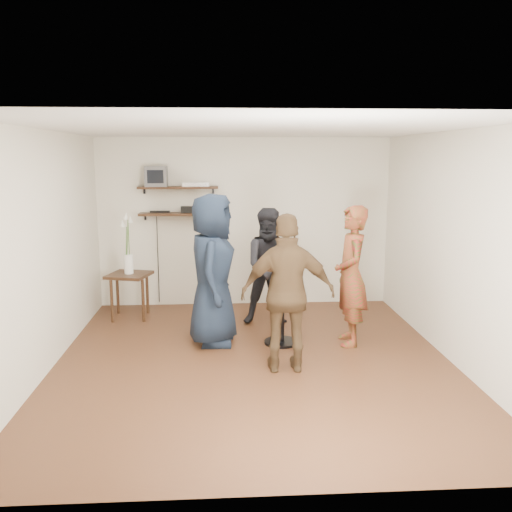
{
  "coord_description": "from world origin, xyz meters",
  "views": [
    {
      "loc": [
        -0.34,
        -5.87,
        2.32
      ],
      "look_at": [
        0.05,
        0.4,
        1.15
      ],
      "focal_mm": 38.0,
      "sensor_mm": 36.0,
      "label": 1
    }
  ],
  "objects_px": {
    "drinks_table": "(282,293)",
    "person_dark": "(271,267)",
    "radio": "(188,210)",
    "side_table": "(129,281)",
    "person_navy": "(212,270)",
    "person_brown": "(288,294)",
    "person_plaid": "(351,276)",
    "crt_monitor": "(156,176)",
    "dvd_deck": "(196,184)"
  },
  "relations": [
    {
      "from": "crt_monitor",
      "to": "dvd_deck",
      "type": "relative_size",
      "value": 0.8
    },
    {
      "from": "drinks_table",
      "to": "radio",
      "type": "bearing_deg",
      "value": 124.68
    },
    {
      "from": "drinks_table",
      "to": "person_dark",
      "type": "distance_m",
      "value": 0.87
    },
    {
      "from": "person_dark",
      "to": "person_navy",
      "type": "xyz_separation_m",
      "value": [
        -0.8,
        -0.77,
        0.13
      ]
    },
    {
      "from": "crt_monitor",
      "to": "person_navy",
      "type": "distance_m",
      "value": 2.19
    },
    {
      "from": "radio",
      "to": "side_table",
      "type": "xyz_separation_m",
      "value": [
        -0.83,
        -0.54,
        -0.97
      ]
    },
    {
      "from": "side_table",
      "to": "person_brown",
      "type": "xyz_separation_m",
      "value": [
        2.04,
        -2.09,
        0.32
      ]
    },
    {
      "from": "drinks_table",
      "to": "person_brown",
      "type": "bearing_deg",
      "value": -91.72
    },
    {
      "from": "crt_monitor",
      "to": "person_brown",
      "type": "bearing_deg",
      "value": -57.65
    },
    {
      "from": "person_plaid",
      "to": "person_dark",
      "type": "xyz_separation_m",
      "value": [
        -0.91,
        0.89,
        -0.06
      ]
    },
    {
      "from": "person_plaid",
      "to": "dvd_deck",
      "type": "bearing_deg",
      "value": -130.09
    },
    {
      "from": "person_dark",
      "to": "crt_monitor",
      "type": "bearing_deg",
      "value": 146.81
    },
    {
      "from": "dvd_deck",
      "to": "drinks_table",
      "type": "relative_size",
      "value": 0.4
    },
    {
      "from": "crt_monitor",
      "to": "person_brown",
      "type": "relative_size",
      "value": 0.19
    },
    {
      "from": "dvd_deck",
      "to": "crt_monitor",
      "type": "bearing_deg",
      "value": 180.0
    },
    {
      "from": "dvd_deck",
      "to": "drinks_table",
      "type": "height_order",
      "value": "dvd_deck"
    },
    {
      "from": "crt_monitor",
      "to": "person_brown",
      "type": "distance_m",
      "value": 3.33
    },
    {
      "from": "dvd_deck",
      "to": "person_plaid",
      "type": "height_order",
      "value": "dvd_deck"
    },
    {
      "from": "radio",
      "to": "side_table",
      "type": "relative_size",
      "value": 0.33
    },
    {
      "from": "crt_monitor",
      "to": "drinks_table",
      "type": "bearing_deg",
      "value": -46.46
    },
    {
      "from": "radio",
      "to": "person_dark",
      "type": "distance_m",
      "value": 1.66
    },
    {
      "from": "dvd_deck",
      "to": "drinks_table",
      "type": "bearing_deg",
      "value": -58.07
    },
    {
      "from": "person_navy",
      "to": "person_brown",
      "type": "xyz_separation_m",
      "value": [
        0.82,
        -0.93,
        -0.07
      ]
    },
    {
      "from": "dvd_deck",
      "to": "person_dark",
      "type": "relative_size",
      "value": 0.25
    },
    {
      "from": "person_plaid",
      "to": "person_brown",
      "type": "relative_size",
      "value": 1.0
    },
    {
      "from": "crt_monitor",
      "to": "drinks_table",
      "type": "relative_size",
      "value": 0.32
    },
    {
      "from": "radio",
      "to": "person_plaid",
      "type": "bearing_deg",
      "value": -41.2
    },
    {
      "from": "radio",
      "to": "person_dark",
      "type": "bearing_deg",
      "value": -38.31
    },
    {
      "from": "person_plaid",
      "to": "person_navy",
      "type": "bearing_deg",
      "value": -91.19
    },
    {
      "from": "side_table",
      "to": "person_plaid",
      "type": "xyz_separation_m",
      "value": [
        2.92,
        -1.28,
        0.32
      ]
    },
    {
      "from": "radio",
      "to": "person_brown",
      "type": "xyz_separation_m",
      "value": [
        1.21,
        -2.64,
        -0.65
      ]
    },
    {
      "from": "person_plaid",
      "to": "person_brown",
      "type": "distance_m",
      "value": 1.19
    },
    {
      "from": "side_table",
      "to": "person_plaid",
      "type": "bearing_deg",
      "value": -23.73
    },
    {
      "from": "side_table",
      "to": "person_plaid",
      "type": "distance_m",
      "value": 3.21
    },
    {
      "from": "radio",
      "to": "person_dark",
      "type": "relative_size",
      "value": 0.14
    },
    {
      "from": "crt_monitor",
      "to": "radio",
      "type": "bearing_deg",
      "value": 0.0
    },
    {
      "from": "person_plaid",
      "to": "person_navy",
      "type": "distance_m",
      "value": 1.71
    },
    {
      "from": "dvd_deck",
      "to": "side_table",
      "type": "height_order",
      "value": "dvd_deck"
    },
    {
      "from": "person_plaid",
      "to": "person_dark",
      "type": "relative_size",
      "value": 1.07
    },
    {
      "from": "person_navy",
      "to": "crt_monitor",
      "type": "bearing_deg",
      "value": 31.62
    },
    {
      "from": "radio",
      "to": "crt_monitor",
      "type": "bearing_deg",
      "value": 180.0
    },
    {
      "from": "person_plaid",
      "to": "person_dark",
      "type": "distance_m",
      "value": 1.27
    },
    {
      "from": "person_dark",
      "to": "person_brown",
      "type": "relative_size",
      "value": 0.94
    },
    {
      "from": "person_plaid",
      "to": "person_navy",
      "type": "relative_size",
      "value": 0.92
    },
    {
      "from": "dvd_deck",
      "to": "person_navy",
      "type": "height_order",
      "value": "dvd_deck"
    },
    {
      "from": "crt_monitor",
      "to": "person_plaid",
      "type": "xyz_separation_m",
      "value": [
        2.55,
        -1.83,
        -1.15
      ]
    },
    {
      "from": "radio",
      "to": "person_brown",
      "type": "height_order",
      "value": "person_brown"
    },
    {
      "from": "dvd_deck",
      "to": "person_brown",
      "type": "height_order",
      "value": "dvd_deck"
    },
    {
      "from": "dvd_deck",
      "to": "person_brown",
      "type": "bearing_deg",
      "value": -67.61
    },
    {
      "from": "crt_monitor",
      "to": "radio",
      "type": "xyz_separation_m",
      "value": [
        0.46,
        0.0,
        -0.5
      ]
    }
  ]
}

